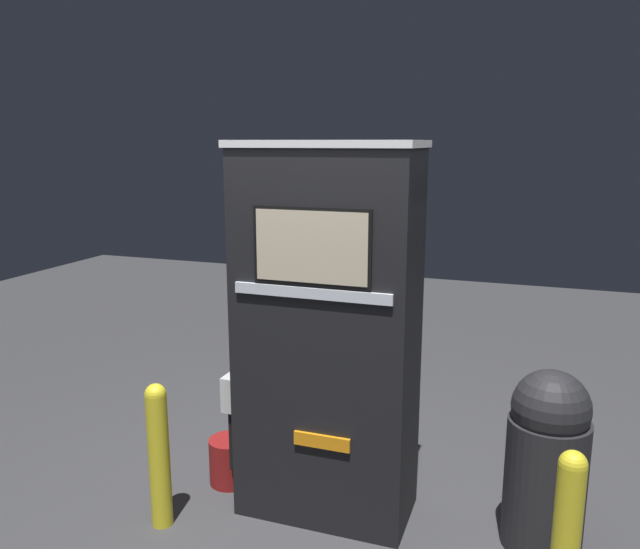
% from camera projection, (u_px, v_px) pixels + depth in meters
% --- Properties ---
extents(ground_plane, '(14.00, 14.00, 0.00)m').
position_uv_depth(ground_plane, '(312.00, 531.00, 3.59)').
color(ground_plane, '#38383A').
extents(gas_pump, '(1.11, 0.56, 2.20)m').
position_uv_depth(gas_pump, '(327.00, 334.00, 3.59)').
color(gas_pump, black).
rests_on(gas_pump, ground_plane).
extents(safety_bollard, '(0.12, 0.12, 0.87)m').
position_uv_depth(safety_bollard, '(159.00, 452.00, 3.56)').
color(safety_bollard, yellow).
rests_on(safety_bollard, ground_plane).
extents(trash_bin, '(0.44, 0.44, 1.02)m').
position_uv_depth(trash_bin, '(547.00, 458.00, 3.37)').
color(trash_bin, '#232326').
rests_on(trash_bin, ground_plane).
extents(safety_bollard_far, '(0.13, 0.13, 0.85)m').
position_uv_depth(safety_bollard_far, '(567.00, 531.00, 2.85)').
color(safety_bollard_far, yellow).
rests_on(safety_bollard_far, ground_plane).
extents(squeegee_bucket, '(0.27, 0.27, 0.67)m').
position_uv_depth(squeegee_bucket, '(230.00, 460.00, 4.07)').
color(squeegee_bucket, maroon).
rests_on(squeegee_bucket, ground_plane).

